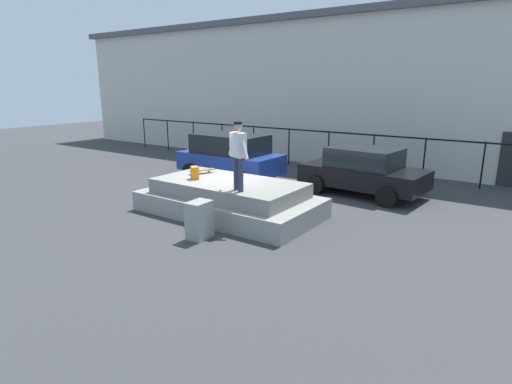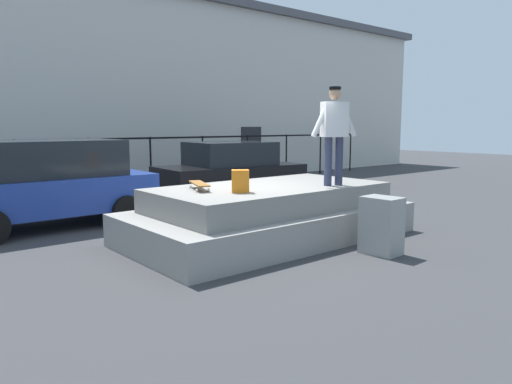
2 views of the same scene
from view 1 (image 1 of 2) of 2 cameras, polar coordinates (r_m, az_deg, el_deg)
name	(u,v)px [view 1 (image 1 of 2)]	position (r m, az deg, el deg)	size (l,w,h in m)	color
ground_plane	(223,208)	(12.70, -4.51, -2.25)	(60.00, 60.00, 0.00)	#38383A
concrete_ledge	(229,199)	(12.07, -3.71, -0.94)	(5.20, 2.71, 0.98)	gray
skateboarder	(238,151)	(10.63, -2.45, 5.60)	(0.87, 0.41, 1.77)	#2D334C
skateboard	(202,170)	(13.00, -7.35, 2.96)	(0.49, 0.85, 0.12)	brown
backpack	(195,173)	(12.25, -8.37, 2.61)	(0.28, 0.20, 0.37)	orange
car_blue_hatchback_near	(230,156)	(16.46, -3.53, 4.97)	(4.06, 2.16, 1.77)	navy
car_black_sedan_mid	(363,171)	(14.56, 14.46, 2.85)	(4.22, 2.42, 1.60)	black
utility_box	(199,220)	(10.22, -7.74, -3.81)	(0.44, 0.60, 0.93)	gray
fence_row	(329,143)	(18.48, 9.91, 6.64)	(24.06, 0.06, 1.69)	black
warehouse_building	(375,89)	(23.29, 16.00, 13.36)	(35.22, 9.40, 6.78)	beige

